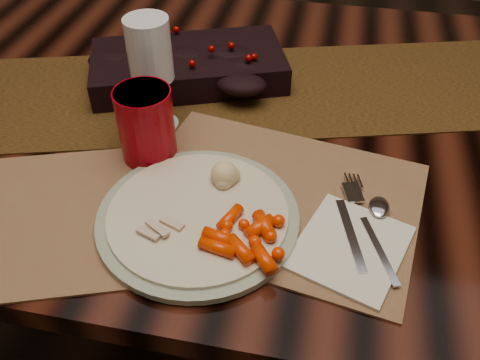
% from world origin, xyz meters
% --- Properties ---
extents(floor, '(5.00, 5.00, 0.00)m').
position_xyz_m(floor, '(0.00, 0.00, 0.00)').
color(floor, black).
rests_on(floor, ground).
extents(dining_table, '(1.80, 1.00, 0.75)m').
position_xyz_m(dining_table, '(0.00, 0.00, 0.38)').
color(dining_table, black).
rests_on(dining_table, floor).
extents(table_runner, '(1.63, 0.76, 0.00)m').
position_xyz_m(table_runner, '(0.05, 0.08, 0.75)').
color(table_runner, black).
rests_on(table_runner, dining_table).
extents(centerpiece, '(0.42, 0.31, 0.08)m').
position_xyz_m(centerpiece, '(-0.18, 0.07, 0.79)').
color(centerpiece, black).
rests_on(centerpiece, table_runner).
extents(placemat_main, '(0.48, 0.38, 0.00)m').
position_xyz_m(placemat_main, '(0.04, -0.24, 0.75)').
color(placemat_main, '#9A6948').
rests_on(placemat_main, dining_table).
extents(placemat_second, '(0.48, 0.41, 0.00)m').
position_xyz_m(placemat_second, '(-0.25, -0.33, 0.75)').
color(placemat_second, brown).
rests_on(placemat_second, dining_table).
extents(dinner_plate, '(0.35, 0.35, 0.02)m').
position_xyz_m(dinner_plate, '(-0.06, -0.31, 0.76)').
color(dinner_plate, beige).
rests_on(dinner_plate, placemat_main).
extents(baby_carrots, '(0.14, 0.12, 0.02)m').
position_xyz_m(baby_carrots, '(0.00, -0.34, 0.78)').
color(baby_carrots, '#E32F00').
rests_on(baby_carrots, dinner_plate).
extents(mashed_potatoes, '(0.08, 0.07, 0.04)m').
position_xyz_m(mashed_potatoes, '(-0.04, -0.25, 0.79)').
color(mashed_potatoes, tan).
rests_on(mashed_potatoes, dinner_plate).
extents(turkey_shreds, '(0.08, 0.07, 0.02)m').
position_xyz_m(turkey_shreds, '(-0.10, -0.35, 0.78)').
color(turkey_shreds, tan).
rests_on(turkey_shreds, dinner_plate).
extents(napkin, '(0.18, 0.20, 0.01)m').
position_xyz_m(napkin, '(0.16, -0.32, 0.76)').
color(napkin, silver).
rests_on(napkin, placemat_main).
extents(fork, '(0.07, 0.17, 0.00)m').
position_xyz_m(fork, '(0.16, -0.28, 0.76)').
color(fork, silver).
rests_on(fork, napkin).
extents(spoon, '(0.09, 0.15, 0.00)m').
position_xyz_m(spoon, '(0.20, -0.30, 0.76)').
color(spoon, white).
rests_on(spoon, napkin).
extents(red_cup, '(0.12, 0.12, 0.12)m').
position_xyz_m(red_cup, '(-0.18, -0.18, 0.82)').
color(red_cup, '#8A000B').
rests_on(red_cup, placemat_main).
extents(wine_glass, '(0.07, 0.07, 0.20)m').
position_xyz_m(wine_glass, '(-0.19, -0.09, 0.85)').
color(wine_glass, silver).
rests_on(wine_glass, dining_table).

